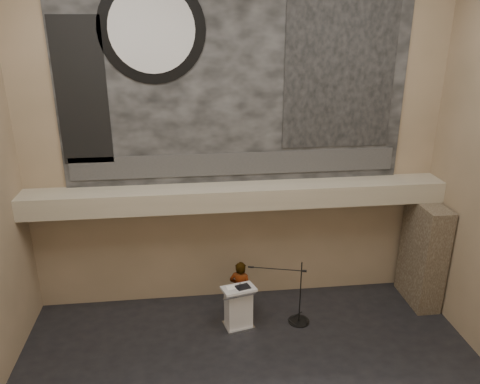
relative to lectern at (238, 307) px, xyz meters
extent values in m
cube|color=#7B694E|center=(0.11, 1.46, 3.70)|extent=(10.00, 0.02, 8.50)
cube|color=gray|center=(0.11, 1.06, 2.40)|extent=(10.00, 0.80, 0.50)
cylinder|color=#B2893D|center=(-1.49, 1.01, 2.12)|extent=(0.04, 0.04, 0.06)
cylinder|color=#B2893D|center=(2.01, 1.01, 2.12)|extent=(0.04, 0.04, 0.06)
cube|color=black|center=(0.11, 1.43, 5.15)|extent=(8.00, 0.05, 5.00)
cube|color=#2E2E2E|center=(0.11, 1.39, 3.10)|extent=(7.76, 0.02, 0.55)
cylinder|color=black|center=(-1.69, 1.39, 6.15)|extent=(2.30, 0.02, 2.30)
cylinder|color=silver|center=(-1.69, 1.37, 6.15)|extent=(1.84, 0.02, 1.84)
cube|color=black|center=(2.51, 1.39, 5.25)|extent=(2.60, 0.02, 3.60)
cube|color=black|center=(-3.29, 1.39, 4.85)|extent=(1.10, 0.02, 3.20)
cube|color=#413528|center=(4.76, 0.61, 0.80)|extent=(0.60, 1.40, 2.70)
cube|color=silver|center=(0.00, 0.00, -0.51)|extent=(0.76, 0.64, 0.08)
cube|color=silver|center=(0.00, 0.00, 0.01)|extent=(0.66, 0.52, 0.96)
cube|color=silver|center=(0.00, -0.02, 0.52)|extent=(0.85, 0.68, 0.13)
cube|color=black|center=(0.10, -0.05, 0.56)|extent=(0.38, 0.34, 0.04)
cube|color=white|center=(-0.16, -0.05, 0.55)|extent=(0.26, 0.33, 0.00)
imported|color=silver|center=(0.10, 0.46, 0.20)|extent=(0.64, 0.54, 1.50)
cylinder|color=black|center=(1.48, 0.04, -0.54)|extent=(0.52, 0.52, 0.02)
cylinder|color=black|center=(1.48, 0.04, 0.26)|extent=(0.03, 0.03, 1.63)
cylinder|color=black|center=(0.91, 0.19, 0.86)|extent=(1.28, 0.37, 0.02)
camera|label=1|loc=(-1.06, -9.24, 6.42)|focal=35.00mm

